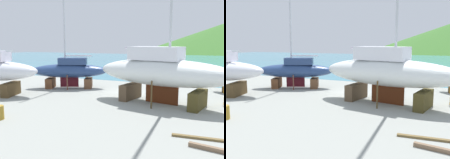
{
  "view_description": "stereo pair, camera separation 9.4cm",
  "coord_description": "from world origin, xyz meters",
  "views": [
    {
      "loc": [
        7.73,
        -20.95,
        4.66
      ],
      "look_at": [
        -0.95,
        -1.1,
        1.38
      ],
      "focal_mm": 39.78,
      "sensor_mm": 36.0,
      "label": 1
    },
    {
      "loc": [
        7.81,
        -20.91,
        4.66
      ],
      "look_at": [
        -0.95,
        -1.1,
        1.38
      ],
      "focal_mm": 39.78,
      "sensor_mm": 36.0,
      "label": 2
    }
  ],
  "objects": [
    {
      "name": "ground_plane",
      "position": [
        0.0,
        -4.19,
        0.0
      ],
      "size": [
        42.62,
        42.62,
        0.0
      ],
      "primitive_type": "plane",
      "color": "gray"
    },
    {
      "name": "sea_water",
      "position": [
        0.0,
        39.13,
        0.0
      ],
      "size": [
        152.24,
        65.34,
        0.01
      ],
      "primitive_type": "cube",
      "color": "teal",
      "rests_on": "ground"
    },
    {
      "name": "sailboat_small_center",
      "position": [
        3.73,
        -2.45,
        2.47
      ],
      "size": [
        11.32,
        5.22,
        18.21
      ],
      "rotation": [
        0.0,
        0.0,
        -0.19
      ],
      "color": "#463D1B",
      "rests_on": "ground"
    },
    {
      "name": "sailboat_far_slipway",
      "position": [
        -6.31,
        0.34,
        1.78
      ],
      "size": [
        8.01,
        5.06,
        12.25
      ],
      "rotation": [
        0.0,
        0.0,
        3.55
      ],
      "color": "brown",
      "rests_on": "ground"
    },
    {
      "name": "timber_short_skew",
      "position": [
        8.1,
        -10.02,
        0.09
      ],
      "size": [
        2.94,
        0.72,
        0.19
      ],
      "primitive_type": "cube",
      "rotation": [
        0.0,
        0.0,
        2.96
      ],
      "color": "#7B6048",
      "rests_on": "ground"
    },
    {
      "name": "timber_plank_far",
      "position": [
        7.13,
        -8.74,
        0.05
      ],
      "size": [
        2.84,
        0.42,
        0.11
      ],
      "primitive_type": "cube",
      "rotation": [
        0.0,
        0.0,
        0.07
      ],
      "color": "brown",
      "rests_on": "ground"
    }
  ]
}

